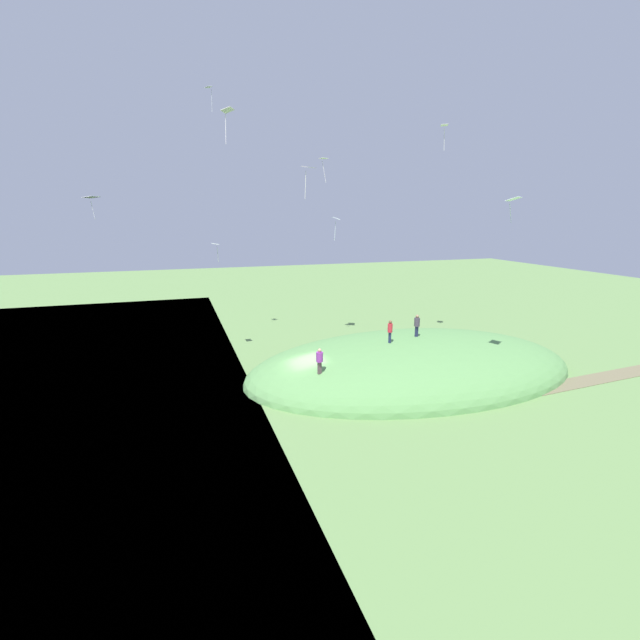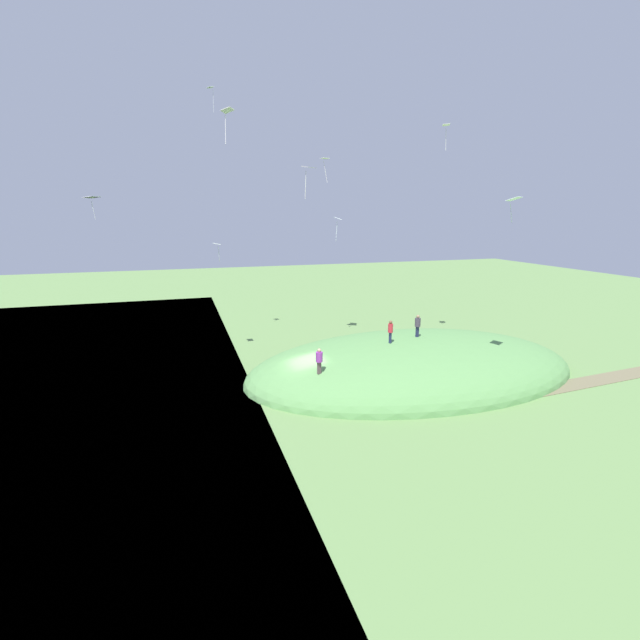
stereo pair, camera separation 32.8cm
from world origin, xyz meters
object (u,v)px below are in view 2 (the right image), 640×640
object	(u,v)px
person_walking_path	(319,358)
person_near_shore	(390,329)
kite_0	(514,200)
kite_8	(308,169)
kite_3	(217,245)
kite_4	(446,127)
person_watching_kites	(418,323)
kite_1	(211,90)
kite_5	(227,112)
kite_6	(338,219)
kite_2	(325,161)
kite_7	(92,198)

from	to	relation	value
person_walking_path	person_near_shore	xyz separation A→B (m)	(6.37, 2.42, 0.93)
kite_0	kite_8	world-z (taller)	kite_8
kite_0	kite_3	xyz separation A→B (m)	(-16.79, 15.59, -3.38)
kite_4	kite_8	world-z (taller)	kite_4
person_watching_kites	person_near_shore	xyz separation A→B (m)	(-2.74, -0.78, -0.05)
kite_1	kite_8	bearing A→B (deg)	-67.19
kite_4	kite_5	distance (m)	20.67
person_near_shore	kite_8	bearing A→B (deg)	-107.88
kite_6	kite_4	bearing A→B (deg)	-34.77
kite_6	kite_8	size ratio (longest dim) A/B	1.07
kite_0	kite_3	bearing A→B (deg)	137.13
person_near_shore	kite_3	bearing A→B (deg)	-142.57
kite_2	kite_5	world-z (taller)	kite_5
kite_2	kite_6	distance (m)	5.84
kite_4	kite_7	bearing A→B (deg)	-167.92
kite_0	kite_5	xyz separation A→B (m)	(-16.65, 5.34, 5.00)
kite_0	kite_5	world-z (taller)	kite_5
person_near_shore	kite_8	distance (m)	12.85
person_walking_path	kite_4	world-z (taller)	kite_4
kite_5	kite_6	xyz separation A→B (m)	(11.52, 12.49, -6.30)
kite_5	kite_0	bearing A→B (deg)	-17.79
kite_5	kite_6	distance (m)	18.12
kite_3	kite_6	size ratio (longest dim) A/B	0.70
person_near_shore	kite_7	distance (m)	21.56
kite_6	kite_3	bearing A→B (deg)	-169.10
person_near_shore	person_watching_kites	bearing A→B (deg)	93.46
person_watching_kites	person_walking_path	world-z (taller)	person_watching_kites
kite_1	kite_7	world-z (taller)	kite_1
kite_2	kite_8	xyz separation A→B (m)	(-4.21, -9.27, -1.71)
kite_8	person_watching_kites	bearing A→B (deg)	1.22
kite_0	kite_1	bearing A→B (deg)	131.71
kite_2	kite_4	bearing A→B (deg)	-18.35
kite_2	kite_8	bearing A→B (deg)	-114.40
kite_3	kite_6	bearing A→B (deg)	10.90
kite_6	kite_8	distance (m)	13.45
kite_3	kite_7	size ratio (longest dim) A/B	1.19
kite_1	kite_6	world-z (taller)	kite_1
person_near_shore	kite_4	bearing A→B (deg)	117.34
kite_2	kite_4	xyz separation A→B (m)	(9.88, -3.28, 2.75)
person_walking_path	person_near_shore	distance (m)	6.88
kite_3	kite_5	size ratio (longest dim) A/B	0.77
kite_2	kite_7	world-z (taller)	kite_2
person_near_shore	kite_3	size ratio (longest dim) A/B	1.10
kite_5	kite_7	world-z (taller)	kite_5
person_near_shore	kite_2	size ratio (longest dim) A/B	0.84
person_watching_kites	kite_7	xyz separation A→B (m)	(-22.18, -0.05, 9.23)
kite_2	kite_6	bearing A→B (deg)	47.26
kite_5	kite_8	world-z (taller)	kite_5
kite_7	person_near_shore	bearing A→B (deg)	-2.16
person_near_shore	kite_0	bearing A→B (deg)	29.39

